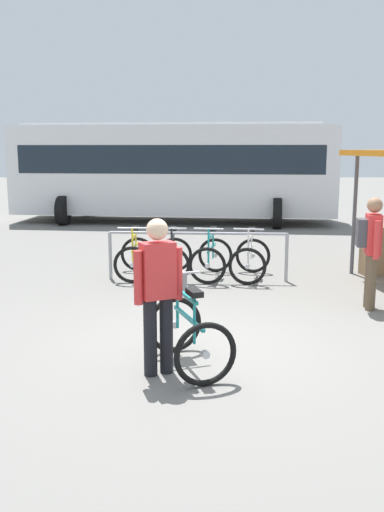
{
  "coord_description": "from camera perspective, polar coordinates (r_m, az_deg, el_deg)",
  "views": [
    {
      "loc": [
        -0.1,
        -6.41,
        2.33
      ],
      "look_at": [
        -0.07,
        0.6,
        1.0
      ],
      "focal_mm": 39.97,
      "sensor_mm": 36.0,
      "label": 1
    }
  ],
  "objects": [
    {
      "name": "racked_bike_black",
      "position": [
        10.37,
        -2.16,
        -0.18
      ],
      "size": [
        0.7,
        1.11,
        0.97
      ],
      "color": "black",
      "rests_on": "ground"
    },
    {
      "name": "racked_bike_yellow",
      "position": [
        10.46,
        -5.98,
        -0.13
      ],
      "size": [
        0.66,
        1.1,
        0.97
      ],
      "color": "black",
      "rests_on": "ground"
    },
    {
      "name": "ground_plane",
      "position": [
        6.83,
        0.6,
        -9.22
      ],
      "size": [
        80.0,
        80.0,
        0.0
      ],
      "primitive_type": "plane",
      "color": "slate"
    },
    {
      "name": "bike_rack_rail",
      "position": [
        10.1,
        0.29,
        1.25
      ],
      "size": [
        3.2,
        0.27,
        0.88
      ],
      "color": "#99999E",
      "rests_on": "ground"
    },
    {
      "name": "bus_distant",
      "position": [
        18.28,
        -2.11,
        8.89
      ],
      "size": [
        10.22,
        4.16,
        3.08
      ],
      "color": "silver",
      "rests_on": "ground"
    },
    {
      "name": "pedestrian_with_backpack",
      "position": [
        8.64,
        17.21,
        0.98
      ],
      "size": [
        0.37,
        0.53,
        1.64
      ],
      "color": "brown",
      "rests_on": "ground"
    },
    {
      "name": "racked_bike_teal",
      "position": [
        10.32,
        1.71,
        -0.22
      ],
      "size": [
        0.84,
        1.21,
        0.98
      ],
      "color": "black",
      "rests_on": "ground"
    },
    {
      "name": "racked_bike_white",
      "position": [
        10.32,
        5.59,
        -0.27
      ],
      "size": [
        0.86,
        1.2,
        0.97
      ],
      "color": "black",
      "rests_on": "ground"
    },
    {
      "name": "person_with_featured_bike",
      "position": [
        5.84,
        -3.69,
        -3.4
      ],
      "size": [
        0.49,
        0.33,
        1.64
      ],
      "color": "black",
      "rests_on": "ground"
    },
    {
      "name": "featured_bicycle",
      "position": [
        6.21,
        -0.97,
        -6.54
      ],
      "size": [
        0.98,
        1.26,
        1.09
      ],
      "color": "black",
      "rests_on": "ground"
    }
  ]
}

